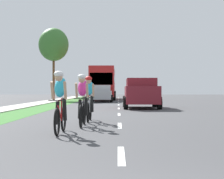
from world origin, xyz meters
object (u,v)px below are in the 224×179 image
Objects in this scene: cyclist_distant at (89,98)px; suv_maroon at (141,92)px; cyclist_lead at (60,102)px; street_tree_far at (54,45)px; bus_red at (103,82)px; sedan_silver at (102,93)px; cyclist_trailing at (83,100)px.

suv_maroon is at bearing 75.35° from cyclist_distant.
cyclist_lead is 29.70m from street_tree_far.
suv_maroon reaches higher than cyclist_lead.
bus_red is at bearing 90.30° from cyclist_lead.
cyclist_distant is 28.58m from bus_red.
sedan_silver is at bearing 89.97° from cyclist_lead.
street_tree_far reaches higher than cyclist_distant.
cyclist_lead is 1.91m from cyclist_trailing.
bus_red is at bearing 98.92° from suv_maroon.
cyclist_trailing and cyclist_distant have the same top height.
cyclist_trailing is 27.96m from street_tree_far.
cyclist_distant is 0.23× the size of street_tree_far.
street_tree_far reaches higher than cyclist_trailing.
cyclist_distant is 26.36m from street_tree_far.
cyclist_lead is 1.00× the size of cyclist_distant.
street_tree_far reaches higher than sedan_silver.
street_tree_far is (-5.72, 25.24, 5.00)m from cyclist_distant.
street_tree_far is at bearing 102.77° from cyclist_distant.
cyclist_lead is 3.58m from cyclist_distant.
cyclist_distant is 0.40× the size of sedan_silver.
bus_red reaches higher than sedan_silver.
suv_maroon is at bearing 77.37° from cyclist_lead.
cyclist_lead is 0.15× the size of bus_red.
suv_maroon reaches higher than cyclist_trailing.
street_tree_far is at bearing 135.04° from sedan_silver.
bus_red reaches higher than cyclist_distant.
sedan_silver is (-2.85, 10.74, -0.18)m from suv_maroon.
suv_maroon is 1.09× the size of sedan_silver.
suv_maroon is (2.41, 9.23, 0.14)m from cyclist_distant.
sedan_silver is at bearing -44.96° from street_tree_far.
cyclist_trailing is at bearing 78.40° from cyclist_lead.
suv_maroon is (2.86, 12.78, 0.14)m from cyclist_lead.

